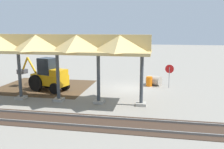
{
  "coord_description": "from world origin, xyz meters",
  "views": [
    {
      "loc": [
        -2.41,
        21.56,
        5.36
      ],
      "look_at": [
        1.19,
        1.96,
        1.6
      ],
      "focal_mm": 40.0,
      "sensor_mm": 36.0,
      "label": 1
    }
  ],
  "objects": [
    {
      "name": "platform_canopy",
      "position": [
        7.73,
        4.75,
        4.16
      ],
      "size": [
        19.44,
        3.2,
        4.9
      ],
      "color": "#9E998E",
      "rests_on": "ground"
    },
    {
      "name": "dirt_work_zone",
      "position": [
        7.7,
        0.72,
        0.0
      ],
      "size": [
        8.13,
        7.0,
        0.01
      ],
      "primitive_type": "cube",
      "color": "#4C3823",
      "rests_on": "ground"
    },
    {
      "name": "dirt_mound",
      "position": [
        8.77,
        -0.47,
        0.0
      ],
      "size": [
        6.13,
        6.13,
        1.56
      ],
      "primitive_type": "cone",
      "color": "#4C3823",
      "rests_on": "ground"
    },
    {
      "name": "ground_plane",
      "position": [
        0.0,
        0.0,
        0.0
      ],
      "size": [
        120.0,
        120.0,
        0.0
      ],
      "primitive_type": "plane",
      "color": "gray"
    },
    {
      "name": "rail_tracks",
      "position": [
        0.0,
        8.49,
        0.03
      ],
      "size": [
        60.0,
        2.58,
        0.15
      ],
      "color": "slate",
      "rests_on": "ground"
    },
    {
      "name": "backhoe",
      "position": [
        6.78,
        1.86,
        1.27
      ],
      "size": [
        5.26,
        2.73,
        2.82
      ],
      "color": "orange",
      "rests_on": "ground"
    },
    {
      "name": "concrete_pipe",
      "position": [
        -2.15,
        -1.79,
        0.45
      ],
      "size": [
        1.56,
        1.37,
        0.89
      ],
      "color": "#9E9384",
      "rests_on": "ground"
    },
    {
      "name": "stop_sign",
      "position": [
        -3.49,
        -0.81,
        1.53
      ],
      "size": [
        0.76,
        0.08,
        2.13
      ],
      "color": "gray",
      "rests_on": "ground"
    },
    {
      "name": "traffic_barrel",
      "position": [
        -1.72,
        -1.26,
        0.45
      ],
      "size": [
        0.56,
        0.56,
        0.9
      ],
      "primitive_type": "cylinder",
      "color": "orange",
      "rests_on": "ground"
    }
  ]
}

